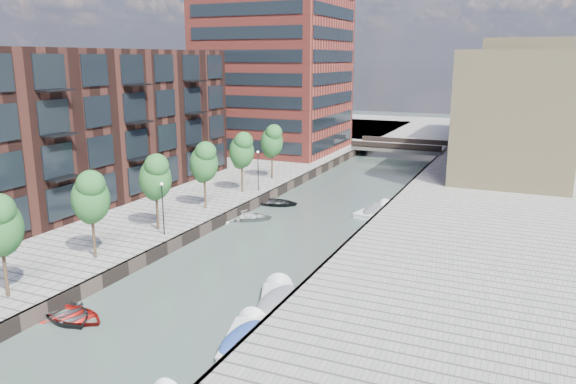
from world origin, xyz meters
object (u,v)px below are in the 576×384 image
Objects in this scene: tree_4 at (204,161)px; car at (475,156)px; motorboat_4 at (375,211)px; bridge at (400,147)px; sloop_2 at (75,319)px; sloop_4 at (275,205)px; motorboat_1 at (277,299)px; tree_3 at (155,176)px; sloop_3 at (245,220)px; sloop_1 at (67,318)px; tree_5 at (242,150)px; tree_2 at (90,196)px; tree_6 at (272,140)px; motorboat_3 at (244,336)px.

car is (19.74, 34.63, -3.71)m from tree_4.
bridge is at bearing 98.95° from motorboat_4.
tree_4 is 21.22m from sloop_2.
sloop_2 is 29.89m from motorboat_4.
motorboat_1 is (9.81, -20.68, 0.21)m from sloop_4.
sloop_4 is (-4.87, -32.96, -1.39)m from bridge.
tree_4 is (0.00, 7.00, 0.00)m from tree_3.
tree_3 is 1.07× the size of motorboat_1.
bridge is 2.62× the size of sloop_3.
sloop_1 is at bearing 103.22° from sloop_2.
tree_3 is at bearing 39.54° from sloop_1.
sloop_3 is 0.95× the size of motorboat_4.
motorboat_4 is (9.87, 1.15, 0.20)m from sloop_4.
sloop_1 is 21.43m from sloop_3.
motorboat_4 is at bearing -125.81° from car.
tree_5 is 8.56m from sloop_3.
sloop_1 is (3.51, -6.22, -5.31)m from tree_2.
motorboat_1 is (13.44, -20.64, -5.09)m from tree_5.
sloop_1 is 0.79× the size of motorboat_1.
tree_6 is 34.81m from sloop_1.
sloop_2 is 9.93m from motorboat_3.
bridge is 34.30m from tree_5.
bridge is 27.63m from tree_6.
motorboat_4 is at bearing 48.34° from tree_3.
tree_3 is at bearing 138.84° from sloop_3.
tree_4 is at bearing -142.23° from car.
motorboat_1 is at bearing -49.66° from sloop_2.
sloop_4 is 27.38m from motorboat_3.
car is at bearing 8.20° from sloop_1.
sloop_1 is at bearing -94.74° from bridge.
tree_3 and tree_4 have the same top height.
sloop_1 is 0.87× the size of motorboat_3.
tree_3 is at bearing 90.00° from tree_2.
tree_2 is 1.36× the size of sloop_1.
sloop_2 is 1.15× the size of car.
car is at bearing -44.79° from sloop_3.
car is at bearing 82.57° from motorboat_1.
tree_6 is 1.36× the size of sloop_1.
sloop_1 is 10.43m from motorboat_3.
tree_4 is at bearing 90.00° from tree_3.
sloop_3 is 1.05× the size of sloop_4.
sloop_3 reaches higher than sloop_4.
motorboat_4 is 1.49× the size of car.
bridge is 2.18× the size of tree_3.
motorboat_3 is (10.39, -19.60, 0.19)m from sloop_3.
motorboat_1 is (13.44, 0.36, -5.09)m from tree_2.
motorboat_3 is 26.58m from motorboat_4.
sloop_3 is at bearing -138.62° from car.
tree_3 is (0.00, 7.00, 0.00)m from tree_2.
tree_6 reaches higher than bridge.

